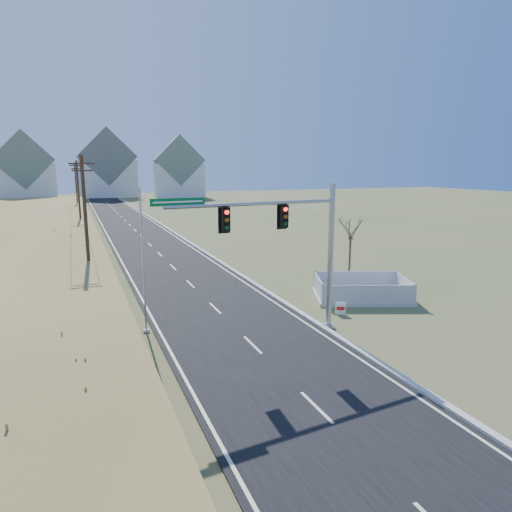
{
  "coord_description": "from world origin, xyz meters",
  "views": [
    {
      "loc": [
        -7.26,
        -20.56,
        8.16
      ],
      "look_at": [
        1.78,
        2.02,
        3.4
      ],
      "focal_mm": 32.0,
      "sensor_mm": 36.0,
      "label": 1
    }
  ],
  "objects": [
    {
      "name": "condo_ne",
      "position": [
        20.0,
        104.0,
        6.84
      ],
      "size": [
        14.12,
        10.51,
        16.52
      ],
      "rotation": [
        0.0,
        0.0,
        -0.1
      ],
      "color": "white",
      "rests_on": "ground"
    },
    {
      "name": "road",
      "position": [
        0.0,
        50.0,
        0.03
      ],
      "size": [
        8.0,
        180.0,
        0.06
      ],
      "primitive_type": "cube",
      "color": "black",
      "rests_on": "ground"
    },
    {
      "name": "fence_enclosure",
      "position": [
        9.28,
        2.8,
        0.27
      ],
      "size": [
        6.82,
        5.8,
        1.31
      ],
      "rotation": [
        0.0,
        0.0,
        -0.38
      ],
      "color": "#B7B5AD",
      "rests_on": "ground"
    },
    {
      "name": "ground",
      "position": [
        0.0,
        0.0,
        0.0
      ],
      "size": [
        260.0,
        260.0,
        0.0
      ],
      "primitive_type": "plane",
      "color": "#49592B",
      "rests_on": "ground"
    },
    {
      "name": "condo_nnw",
      "position": [
        -18.0,
        108.0,
        6.94
      ],
      "size": [
        14.93,
        11.17,
        17.03
      ],
      "rotation": [
        0.0,
        0.0,
        0.07
      ],
      "color": "white",
      "rests_on": "ground"
    },
    {
      "name": "utility_pole_near",
      "position": [
        -6.5,
        15.0,
        4.68
      ],
      "size": [
        1.8,
        0.26,
        9.0
      ],
      "color": "#422D1E",
      "rests_on": "ground"
    },
    {
      "name": "curb",
      "position": [
        4.15,
        50.0,
        0.09
      ],
      "size": [
        0.3,
        180.0,
        0.18
      ],
      "primitive_type": "cube",
      "color": "#B2AFA8",
      "rests_on": "ground"
    },
    {
      "name": "flagpole",
      "position": [
        -4.3,
        1.65,
        2.89
      ],
      "size": [
        0.33,
        0.33,
        7.24
      ],
      "color": "#B7B5AD",
      "rests_on": "ground"
    },
    {
      "name": "traffic_signal_mast",
      "position": [
        2.63,
        -1.39,
        4.52
      ],
      "size": [
        9.25,
        1.26,
        7.39
      ],
      "rotation": [
        0.0,
        0.0,
        0.1
      ],
      "color": "#9EA0A5",
      "rests_on": "ground"
    },
    {
      "name": "utility_pole_far",
      "position": [
        -6.5,
        75.0,
        4.68
      ],
      "size": [
        1.8,
        0.26,
        9.0
      ],
      "color": "#422D1E",
      "rests_on": "ground"
    },
    {
      "name": "open_sign",
      "position": [
        6.25,
        0.42,
        0.37
      ],
      "size": [
        0.53,
        0.29,
        0.7
      ],
      "rotation": [
        0.0,
        0.0,
        -0.45
      ],
      "color": "white",
      "rests_on": "ground"
    },
    {
      "name": "bare_tree",
      "position": [
        10.81,
        6.56,
        4.0
      ],
      "size": [
        1.87,
        1.87,
        4.96
      ],
      "color": "#4C3F33",
      "rests_on": "ground"
    },
    {
      "name": "condo_n",
      "position": [
        2.0,
        112.0,
        7.61
      ],
      "size": [
        15.27,
        10.2,
        18.54
      ],
      "color": "white",
      "rests_on": "ground"
    },
    {
      "name": "utility_pole_mid",
      "position": [
        -6.5,
        45.0,
        4.68
      ],
      "size": [
        1.8,
        0.26,
        9.0
      ],
      "color": "#422D1E",
      "rests_on": "ground"
    }
  ]
}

